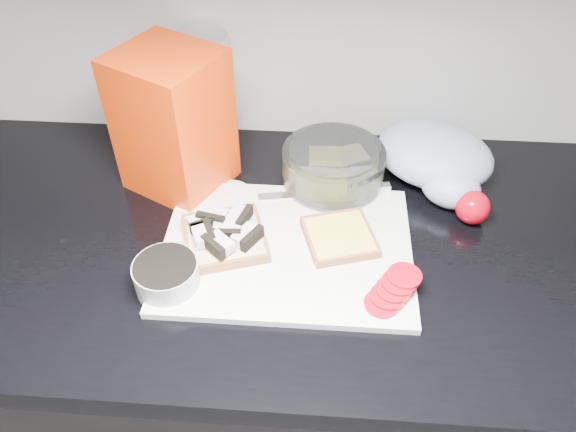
% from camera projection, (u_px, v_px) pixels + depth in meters
% --- Properties ---
extents(base_cabinet, '(3.50, 0.60, 0.86)m').
position_uv_depth(base_cabinet, '(320.00, 384.00, 1.26)').
color(base_cabinet, black).
rests_on(base_cabinet, ground).
extents(countertop, '(3.50, 0.64, 0.04)m').
position_uv_depth(countertop, '(330.00, 244.00, 0.95)').
color(countertop, black).
rests_on(countertop, base_cabinet).
extents(cutting_board, '(0.40, 0.30, 0.01)m').
position_uv_depth(cutting_board, '(287.00, 248.00, 0.91)').
color(cutting_board, white).
rests_on(cutting_board, countertop).
extents(bread_left, '(0.16, 0.16, 0.04)m').
position_uv_depth(bread_left, '(224.00, 235.00, 0.90)').
color(bread_left, beige).
rests_on(bread_left, cutting_board).
extents(bread_right, '(0.14, 0.14, 0.02)m').
position_uv_depth(bread_right, '(339.00, 237.00, 0.91)').
color(bread_right, beige).
rests_on(bread_right, cutting_board).
extents(tomato_slices, '(0.10, 0.11, 0.02)m').
position_uv_depth(tomato_slices, '(393.00, 290.00, 0.82)').
color(tomato_slices, '#B60414').
rests_on(tomato_slices, cutting_board).
extents(knife, '(0.24, 0.06, 0.01)m').
position_uv_depth(knife, '(341.00, 191.00, 1.00)').
color(knife, silver).
rests_on(knife, cutting_board).
extents(seed_tub, '(0.10, 0.10, 0.05)m').
position_uv_depth(seed_tub, '(167.00, 275.00, 0.84)').
color(seed_tub, '#A8ADAD').
rests_on(seed_tub, countertop).
extents(tub_lid, '(0.10, 0.10, 0.01)m').
position_uv_depth(tub_lid, '(229.00, 196.00, 1.01)').
color(tub_lid, silver).
rests_on(tub_lid, countertop).
extents(glass_bowl, '(0.18, 0.18, 0.08)m').
position_uv_depth(glass_bowl, '(333.00, 169.00, 1.01)').
color(glass_bowl, silver).
rests_on(glass_bowl, countertop).
extents(bread_bag, '(0.21, 0.21, 0.25)m').
position_uv_depth(bread_bag, '(174.00, 122.00, 0.96)').
color(bread_bag, red).
rests_on(bread_bag, countertop).
extents(steel_canister, '(0.10, 0.10, 0.23)m').
position_uv_depth(steel_canister, '(206.00, 93.00, 1.05)').
color(steel_canister, silver).
rests_on(steel_canister, countertop).
extents(grocery_bag, '(0.27, 0.26, 0.09)m').
position_uv_depth(grocery_bag, '(437.00, 159.00, 1.02)').
color(grocery_bag, '#9BABBF').
rests_on(grocery_bag, countertop).
extents(whole_tomatoes, '(0.06, 0.06, 0.06)m').
position_uv_depth(whole_tomatoes, '(473.00, 207.00, 0.94)').
color(whole_tomatoes, '#B60414').
rests_on(whole_tomatoes, countertop).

